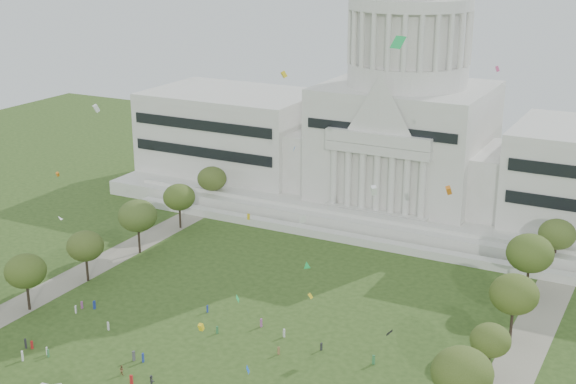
# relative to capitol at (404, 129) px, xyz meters

# --- Properties ---
(capitol) EXTENTS (160.00, 64.50, 91.30)m
(capitol) POSITION_rel_capitol_xyz_m (0.00, 0.00, 0.00)
(capitol) COLOR silver
(capitol) RESTS_ON ground
(path_left) EXTENTS (8.00, 160.00, 0.04)m
(path_left) POSITION_rel_capitol_xyz_m (-48.00, -83.59, -22.28)
(path_left) COLOR gray
(path_left) RESTS_ON ground
(row_tree_l_2) EXTENTS (8.42, 8.42, 11.97)m
(row_tree_l_2) POSITION_rel_capitol_xyz_m (-45.04, -96.29, -13.79)
(row_tree_l_2) COLOR black
(row_tree_l_2) RESTS_ON ground
(row_tree_r_2) EXTENTS (9.55, 9.55, 13.58)m
(row_tree_r_2) POSITION_rel_capitol_xyz_m (44.17, -96.15, -12.64)
(row_tree_r_2) COLOR black
(row_tree_r_2) RESTS_ON ground
(row_tree_l_3) EXTENTS (8.12, 8.12, 11.55)m
(row_tree_l_3) POSITION_rel_capitol_xyz_m (-44.09, -79.67, -14.09)
(row_tree_l_3) COLOR black
(row_tree_l_3) RESTS_ON ground
(row_tree_r_3) EXTENTS (7.01, 7.01, 9.98)m
(row_tree_r_3) POSITION_rel_capitol_xyz_m (44.40, -79.10, -15.21)
(row_tree_r_3) COLOR black
(row_tree_r_3) RESTS_ON ground
(row_tree_l_4) EXTENTS (9.29, 9.29, 13.21)m
(row_tree_l_4) POSITION_rel_capitol_xyz_m (-44.08, -61.17, -12.90)
(row_tree_l_4) COLOR black
(row_tree_l_4) RESTS_ON ground
(row_tree_r_4) EXTENTS (9.19, 9.19, 13.06)m
(row_tree_r_4) POSITION_rel_capitol_xyz_m (44.76, -63.55, -13.01)
(row_tree_r_4) COLOR black
(row_tree_r_4) RESTS_ON ground
(row_tree_l_5) EXTENTS (8.33, 8.33, 11.85)m
(row_tree_l_5) POSITION_rel_capitol_xyz_m (-45.22, -42.58, -13.88)
(row_tree_l_5) COLOR black
(row_tree_l_5) RESTS_ON ground
(row_tree_r_5) EXTENTS (9.82, 9.82, 13.96)m
(row_tree_r_5) POSITION_rel_capitol_xyz_m (43.49, -43.40, -12.37)
(row_tree_r_5) COLOR black
(row_tree_r_5) RESTS_ON ground
(row_tree_l_6) EXTENTS (8.19, 8.19, 11.64)m
(row_tree_l_6) POSITION_rel_capitol_xyz_m (-46.87, -24.45, -14.02)
(row_tree_l_6) COLOR black
(row_tree_l_6) RESTS_ON ground
(row_tree_r_6) EXTENTS (8.42, 8.42, 11.97)m
(row_tree_r_6) POSITION_rel_capitol_xyz_m (45.96, -25.46, -13.79)
(row_tree_r_6) COLOR black
(row_tree_r_6) RESTS_ON ground
(person_5) EXTENTS (1.87, 1.58, 1.92)m
(person_5) POSITION_rel_capitol_xyz_m (-5.47, -108.14, -21.34)
(person_5) COLOR #4C4C51
(person_5) RESTS_ON ground
(person_8) EXTENTS (0.90, 0.60, 1.78)m
(person_8) POSITION_rel_capitol_xyz_m (-12.16, -107.72, -21.41)
(person_8) COLOR olive
(person_8) RESTS_ON ground
(distant_crowd) EXTENTS (61.58, 39.31, 1.92)m
(distant_crowd) POSITION_rel_capitol_xyz_m (-12.48, -99.10, -21.44)
(distant_crowd) COLOR #B21E1E
(distant_crowd) RESTS_ON ground
(kite_swarm) EXTENTS (86.38, 107.17, 64.78)m
(kite_swarm) POSITION_rel_capitol_xyz_m (0.84, -105.64, 7.28)
(kite_swarm) COLOR #E54C8C
(kite_swarm) RESTS_ON ground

